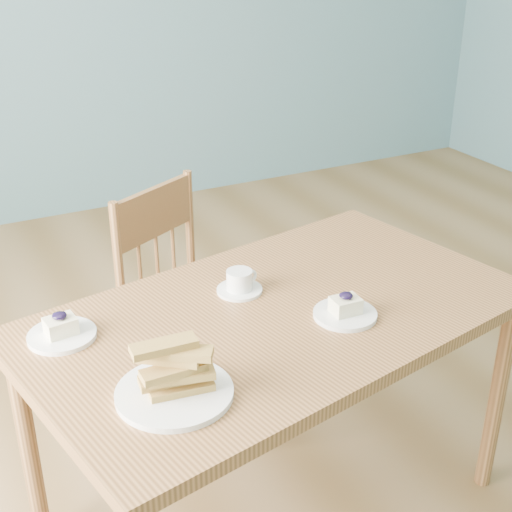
# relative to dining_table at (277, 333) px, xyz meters

# --- Properties ---
(room) EXTENTS (5.01, 5.01, 2.71)m
(room) POSITION_rel_dining_table_xyz_m (0.39, 0.08, 0.74)
(room) COLOR olive
(room) RESTS_ON ground
(dining_table) EXTENTS (1.39, 0.96, 0.68)m
(dining_table) POSITION_rel_dining_table_xyz_m (0.00, 0.00, 0.00)
(dining_table) COLOR #A36C3D
(dining_table) RESTS_ON ground
(dining_chair) EXTENTS (0.50, 0.49, 0.83)m
(dining_chair) POSITION_rel_dining_table_xyz_m (-0.04, 0.53, -0.19)
(dining_chair) COLOR #A36C3D
(dining_chair) RESTS_ON ground
(cheesecake_plate_near) EXTENTS (0.16, 0.16, 0.07)m
(cheesecake_plate_near) POSITION_rel_dining_table_xyz_m (0.13, -0.10, 0.09)
(cheesecake_plate_near) COLOR white
(cheesecake_plate_near) RESTS_ON dining_table
(cheesecake_plate_far) EXTENTS (0.16, 0.16, 0.07)m
(cheesecake_plate_far) POSITION_rel_dining_table_xyz_m (-0.52, 0.12, 0.09)
(cheesecake_plate_far) COLOR white
(cheesecake_plate_far) RESTS_ON dining_table
(coffee_cup) EXTENTS (0.12, 0.12, 0.06)m
(coffee_cup) POSITION_rel_dining_table_xyz_m (-0.04, 0.13, 0.09)
(coffee_cup) COLOR white
(coffee_cup) RESTS_ON dining_table
(biscotti_plate) EXTENTS (0.25, 0.25, 0.13)m
(biscotti_plate) POSITION_rel_dining_table_xyz_m (-0.36, -0.21, 0.11)
(biscotti_plate) COLOR white
(biscotti_plate) RESTS_ON dining_table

